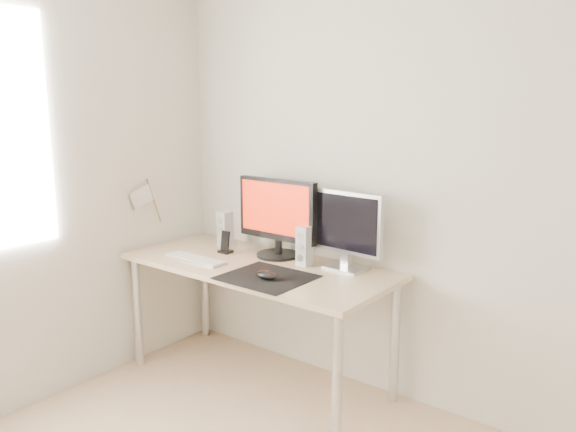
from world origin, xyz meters
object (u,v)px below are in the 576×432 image
Objects in this scene: desk at (257,277)px; speaker_left at (225,229)px; phone_dock at (225,246)px; mouse at (266,275)px; keyboard at (195,259)px; second_monitor at (347,227)px; speaker_right at (305,246)px; main_monitor at (277,215)px.

speaker_left reaches higher than desk.
phone_dock is (-0.30, 0.06, 0.12)m from desk.
keyboard is at bearing 177.51° from mouse.
desk is 3.80× the size of keyboard.
desk is at bearing -155.03° from second_monitor.
phone_dock is at bearing 83.97° from keyboard.
second_monitor reaches higher than mouse.
keyboard is (-0.33, -0.17, 0.09)m from desk.
desk is (-0.23, 0.20, -0.10)m from mouse.
speaker_left is (-0.42, 0.17, 0.19)m from desk.
speaker_left is at bearing 134.20° from phone_dock.
mouse is at bearing -89.85° from speaker_right.
mouse is 0.35m from speaker_right.
speaker_left reaches higher than keyboard.
second_monitor is 3.29× the size of phone_dock.
mouse is 0.32m from desk.
mouse is 0.56m from keyboard.
phone_dock reaches higher than keyboard.
phone_dock reaches higher than mouse.
mouse is at bearing -58.69° from main_monitor.
keyboard is (-0.33, -0.36, -0.25)m from main_monitor.
main_monitor reaches higher than phone_dock.
mouse is 0.89× the size of phone_dock.
speaker_right is (0.23, -0.04, -0.14)m from main_monitor.
desk is 0.38m from keyboard.
desk is 0.38m from main_monitor.
speaker_left is at bearing 104.31° from keyboard.
phone_dock is (0.02, 0.23, 0.03)m from keyboard.
speaker_left is at bearing 177.60° from speaker_right.
speaker_right reaches higher than keyboard.
main_monitor is 0.46m from second_monitor.
speaker_right is 0.53× the size of keyboard.
speaker_right reaches higher than phone_dock.
main_monitor reaches higher than second_monitor.
desk is 0.33m from phone_dock.
second_monitor reaches higher than desk.
main_monitor is 2.46× the size of speaker_right.
mouse is 0.27× the size of second_monitor.
keyboard is at bearing -152.50° from desk.
main_monitor reaches higher than keyboard.
second_monitor is (0.46, 0.22, 0.32)m from desk.
second_monitor reaches higher than speaker_left.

